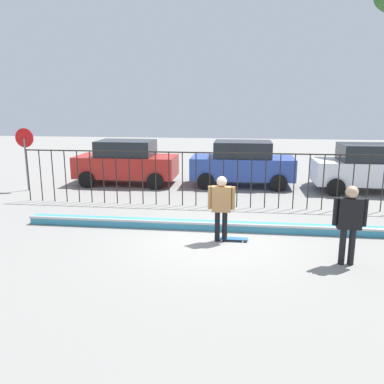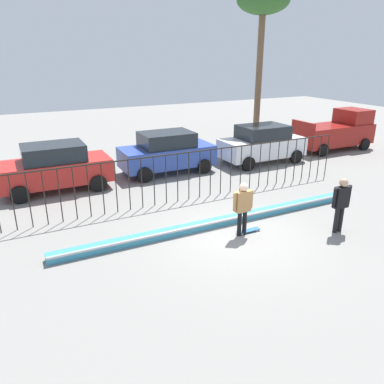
% 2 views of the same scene
% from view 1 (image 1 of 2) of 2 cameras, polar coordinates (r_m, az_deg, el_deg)
% --- Properties ---
extents(ground_plane, '(60.00, 60.00, 0.00)m').
position_cam_1_polar(ground_plane, '(10.36, 3.57, -6.87)').
color(ground_plane, gray).
extents(bowl_coping_ledge, '(11.00, 0.41, 0.27)m').
position_cam_1_polar(bowl_coping_ledge, '(11.09, 3.85, -4.88)').
color(bowl_coping_ledge, teal).
rests_on(bowl_coping_ledge, ground).
extents(perimeter_fence, '(14.04, 0.04, 1.87)m').
position_cam_1_polar(perimeter_fence, '(13.32, 4.57, 2.65)').
color(perimeter_fence, black).
rests_on(perimeter_fence, ground).
extents(skateboarder, '(0.68, 0.26, 1.69)m').
position_cam_1_polar(skateboarder, '(9.96, 4.26, -1.57)').
color(skateboarder, black).
rests_on(skateboarder, ground).
extents(skateboard, '(0.80, 0.20, 0.07)m').
position_cam_1_polar(skateboard, '(10.28, 5.83, -6.72)').
color(skateboard, '#26598C').
rests_on(skateboard, ground).
extents(camera_operator, '(0.71, 0.27, 1.77)m').
position_cam_1_polar(camera_operator, '(9.13, 21.81, -3.51)').
color(camera_operator, black).
rests_on(camera_operator, ground).
extents(parked_car_red, '(4.30, 2.12, 1.90)m').
position_cam_1_polar(parked_car_red, '(17.37, -9.44, 4.31)').
color(parked_car_red, '#B2231E').
rests_on(parked_car_red, ground).
extents(parked_car_blue, '(4.30, 2.12, 1.90)m').
position_cam_1_polar(parked_car_blue, '(16.89, 7.28, 4.15)').
color(parked_car_blue, '#2D479E').
rests_on(parked_car_blue, ground).
extents(parked_car_white, '(4.30, 2.12, 1.90)m').
position_cam_1_polar(parked_car_white, '(17.12, 24.31, 3.23)').
color(parked_car_white, silver).
rests_on(parked_car_white, ground).
extents(stop_sign, '(0.76, 0.07, 2.50)m').
position_cam_1_polar(stop_sign, '(17.14, -22.93, 5.54)').
color(stop_sign, slate).
rests_on(stop_sign, ground).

